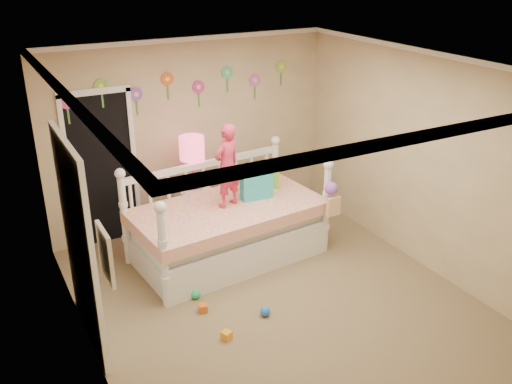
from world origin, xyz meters
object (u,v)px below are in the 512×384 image
daybed (227,211)px  table_lamp (192,155)px  child (227,166)px  nightstand (195,212)px

daybed → table_lamp: table_lamp is taller
child → table_lamp: (-0.15, 0.72, -0.06)m
child → nightstand: child is taller
nightstand → child: bearing=-81.5°
child → daybed: bearing=-45.9°
child → table_lamp: child is taller
child → table_lamp: size_ratio=1.45×
daybed → table_lamp: (-0.14, 0.72, 0.54)m
nightstand → table_lamp: 0.83m
daybed → child: 0.59m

